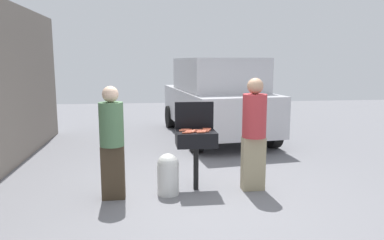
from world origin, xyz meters
name	(u,v)px	position (x,y,z in m)	size (l,w,h in m)	color
ground_plane	(200,195)	(0.00, 0.00, 0.00)	(24.00, 24.00, 0.00)	slate
bbq_grill	(196,141)	(-0.04, 0.23, 0.77)	(0.60, 0.44, 0.91)	black
grill_lid_open	(194,115)	(-0.04, 0.45, 1.12)	(0.60, 0.05, 0.42)	black
hot_dog_0	(207,129)	(0.15, 0.35, 0.92)	(0.03, 0.03, 0.13)	#B74C33
hot_dog_1	(183,131)	(-0.22, 0.25, 0.92)	(0.03, 0.03, 0.13)	#C6593D
hot_dog_2	(189,132)	(-0.16, 0.11, 0.92)	(0.03, 0.03, 0.13)	#B74C33
hot_dog_3	(191,131)	(-0.11, 0.21, 0.92)	(0.03, 0.03, 0.13)	#B74C33
hot_dog_4	(206,130)	(0.12, 0.23, 0.92)	(0.03, 0.03, 0.13)	#AD4228
hot_dog_5	(201,132)	(0.02, 0.09, 0.92)	(0.03, 0.03, 0.13)	#C6593D
hot_dog_6	(205,131)	(0.08, 0.14, 0.92)	(0.03, 0.03, 0.13)	#B74C33
hot_dog_7	(196,132)	(-0.05, 0.14, 0.92)	(0.03, 0.03, 0.13)	#B74C33
hot_dog_8	(197,130)	(-0.01, 0.27, 0.92)	(0.03, 0.03, 0.13)	#C6593D
hot_dog_9	(185,130)	(-0.19, 0.32, 0.92)	(0.03, 0.03, 0.13)	#B74C33
hot_dog_10	(190,131)	(-0.14, 0.17, 0.92)	(0.03, 0.03, 0.13)	#C6593D
hot_dog_11	(187,133)	(-0.20, 0.08, 0.92)	(0.03, 0.03, 0.13)	#AD4228
hot_dog_12	(202,131)	(0.04, 0.18, 0.92)	(0.03, 0.03, 0.13)	#B74C33
hot_dog_13	(188,130)	(-0.15, 0.29, 0.92)	(0.03, 0.03, 0.13)	#B74C33
propane_tank	(168,173)	(-0.47, 0.08, 0.32)	(0.32, 0.32, 0.62)	silver
person_left	(112,139)	(-1.26, 0.01, 0.88)	(0.34, 0.34, 1.61)	#3F3323
person_right	(254,130)	(0.83, 0.13, 0.93)	(0.36, 0.36, 1.71)	gray
parked_minivan	(216,97)	(0.99, 4.07, 1.03)	(2.45, 4.59, 2.02)	#B7B7BC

